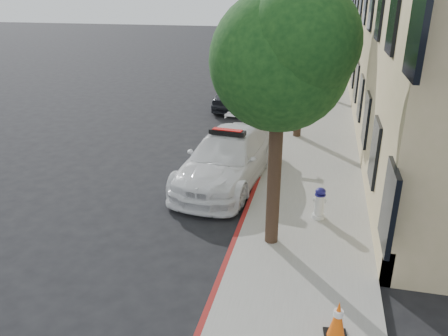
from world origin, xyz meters
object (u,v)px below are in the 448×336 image
police_car (227,158)px  parked_car_mid (240,91)px  fire_hydrant (319,203)px  traffic_cone (338,320)px  parked_car_far (267,65)px

police_car → parked_car_mid: 9.24m
fire_hydrant → parked_car_mid: bearing=113.5°
parked_car_mid → fire_hydrant: (4.22, -11.17, -0.25)m
parked_car_mid → traffic_cone: (4.63, -15.32, -0.29)m
parked_car_mid → fire_hydrant: bearing=-66.1°
parked_car_far → police_car: bearing=-80.1°
fire_hydrant → traffic_cone: fire_hydrant is taller
parked_car_far → parked_car_mid: bearing=-85.1°
police_car → parked_car_far: (-1.21, 18.00, -0.03)m
police_car → fire_hydrant: police_car is taller
traffic_cone → police_car: bearing=117.7°
police_car → parked_car_mid: bearing=105.1°
parked_car_far → traffic_cone: 24.59m
parked_car_mid → parked_car_far: (0.17, 8.86, -0.07)m
police_car → parked_car_mid: size_ratio=1.16×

